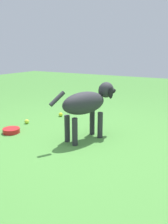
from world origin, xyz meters
The scene contains 5 objects.
ground centered at (0.00, 0.00, 0.00)m, with size 14.00×14.00×0.00m, color #478438.
dog centered at (0.20, 0.07, 0.44)m, with size 0.94×0.46×0.67m.
tennis_ball_0 centered at (0.26, 1.13, 0.03)m, with size 0.07×0.07×0.07m, color #C9DF3C.
tennis_ball_1 centered at (0.82, 0.93, 0.03)m, with size 0.07×0.07×0.07m, color #CED82A.
water_bowl centered at (-0.13, 1.03, 0.03)m, with size 0.22×0.22×0.06m, color red.
Camera 1 is at (-2.17, -1.25, 1.06)m, focal length 37.78 mm.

